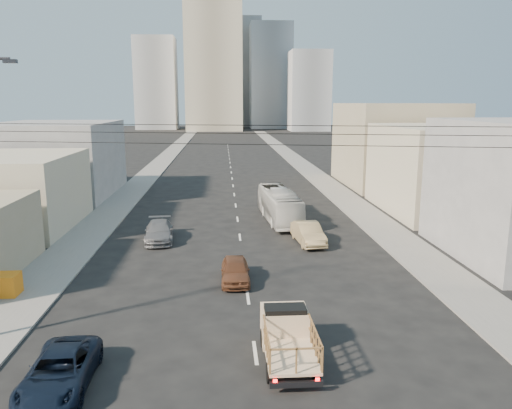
{
  "coord_description": "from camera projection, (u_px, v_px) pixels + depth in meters",
  "views": [
    {
      "loc": [
        -1.23,
        -16.85,
        10.12
      ],
      "look_at": [
        0.92,
        15.32,
        3.5
      ],
      "focal_mm": 35.0,
      "sensor_mm": 36.0,
      "label": 1
    }
  ],
  "objects": [
    {
      "name": "bldg_left_mid",
      "position": [
        3.0,
        192.0,
        40.2
      ],
      "size": [
        11.0,
        12.0,
        6.0
      ],
      "primitive_type": "cube",
      "color": "#C0B89B",
      "rests_on": "ground"
    },
    {
      "name": "bldg_right_mid",
      "position": [
        446.0,
        169.0,
        46.43
      ],
      "size": [
        11.0,
        14.0,
        8.0
      ],
      "primitive_type": "cube",
      "color": "#C0B89B",
      "rests_on": "ground"
    },
    {
      "name": "crate_stack",
      "position": [
        1.0,
        285.0,
        26.29
      ],
      "size": [
        1.8,
        1.2,
        1.14
      ],
      "color": "orange",
      "rests_on": "sidewalk_left"
    },
    {
      "name": "lane_dashes",
      "position": [
        232.0,
        175.0,
        70.39
      ],
      "size": [
        0.15,
        104.0,
        0.01
      ],
      "color": "silver",
      "rests_on": "ground"
    },
    {
      "name": "flatbed_pickup",
      "position": [
        288.0,
        334.0,
        19.77
      ],
      "size": [
        1.95,
        4.41,
        1.9
      ],
      "color": "beige",
      "rests_on": "ground"
    },
    {
      "name": "midrise_back",
      "position": [
        239.0,
        74.0,
        210.03
      ],
      "size": [
        18.0,
        18.0,
        44.0
      ],
      "primitive_type": "cube",
      "color": "gray",
      "rests_on": "ground"
    },
    {
      "name": "sedan_tan",
      "position": [
        308.0,
        233.0,
        36.3
      ],
      "size": [
        2.07,
        4.78,
        1.53
      ],
      "primitive_type": "imported",
      "rotation": [
        0.0,
        0.0,
        0.1
      ],
      "color": "tan",
      "rests_on": "ground"
    },
    {
      "name": "ground",
      "position": [
        259.0,
        379.0,
        18.59
      ],
      "size": [
        420.0,
        420.0,
        0.0
      ],
      "primitive_type": "plane",
      "color": "black",
      "rests_on": "ground"
    },
    {
      "name": "sidewalk_left",
      "position": [
        162.0,
        162.0,
        86.22
      ],
      "size": [
        3.5,
        180.0,
        0.12
      ],
      "primitive_type": "cube",
      "color": "slate",
      "rests_on": "ground"
    },
    {
      "name": "navy_pickup",
      "position": [
        60.0,
        371.0,
        17.88
      ],
      "size": [
        2.28,
        4.82,
        1.33
      ],
      "primitive_type": "imported",
      "rotation": [
        0.0,
        0.0,
        0.02
      ],
      "color": "black",
      "rests_on": "ground"
    },
    {
      "name": "city_bus",
      "position": [
        279.0,
        205.0,
        43.21
      ],
      "size": [
        3.06,
        10.07,
        2.76
      ],
      "primitive_type": "imported",
      "rotation": [
        0.0,
        0.0,
        0.07
      ],
      "color": "beige",
      "rests_on": "ground"
    },
    {
      "name": "sedan_grey",
      "position": [
        159.0,
        231.0,
        37.01
      ],
      "size": [
        2.44,
        5.09,
        1.43
      ],
      "primitive_type": "imported",
      "rotation": [
        0.0,
        0.0,
        0.09
      ],
      "color": "slate",
      "rests_on": "ground"
    },
    {
      "name": "sidewalk_right",
      "position": [
        297.0,
        161.0,
        87.76
      ],
      "size": [
        3.5,
        180.0,
        0.12
      ],
      "primitive_type": "cube",
      "color": "slate",
      "rests_on": "ground"
    },
    {
      "name": "midrise_ne",
      "position": [
        270.0,
        77.0,
        196.56
      ],
      "size": [
        16.0,
        16.0,
        40.0
      ],
      "primitive_type": "cube",
      "color": "gray",
      "rests_on": "ground"
    },
    {
      "name": "midrise_nw",
      "position": [
        156.0,
        84.0,
        189.39
      ],
      "size": [
        15.0,
        15.0,
        34.0
      ],
      "primitive_type": "cube",
      "color": "gray",
      "rests_on": "ground"
    },
    {
      "name": "overhead_wires",
      "position": [
        256.0,
        134.0,
        18.25
      ],
      "size": [
        23.01,
        5.02,
        0.72
      ],
      "color": "black",
      "rests_on": "ground"
    },
    {
      "name": "bldg_right_far",
      "position": [
        394.0,
        144.0,
        61.9
      ],
      "size": [
        12.0,
        16.0,
        10.0
      ],
      "primitive_type": "cube",
      "color": "tan",
      "rests_on": "ground"
    },
    {
      "name": "bldg_left_far",
      "position": [
        56.0,
        159.0,
        54.63
      ],
      "size": [
        12.0,
        16.0,
        8.0
      ],
      "primitive_type": "cube",
      "color": "gray",
      "rests_on": "ground"
    },
    {
      "name": "sedan_brown",
      "position": [
        235.0,
        270.0,
        28.55
      ],
      "size": [
        1.62,
        4.01,
        1.36
      ],
      "primitive_type": "imported",
      "rotation": [
        0.0,
        0.0,
        -0.0
      ],
      "color": "brown",
      "rests_on": "ground"
    },
    {
      "name": "midrise_east",
      "position": [
        309.0,
        91.0,
        179.0
      ],
      "size": [
        14.0,
        14.0,
        28.0
      ],
      "primitive_type": "cube",
      "color": "gray",
      "rests_on": "ground"
    },
    {
      "name": "high_rise_tower",
      "position": [
        213.0,
        46.0,
        178.44
      ],
      "size": [
        20.0,
        20.0,
        60.0
      ],
      "primitive_type": "cube",
      "color": "tan",
      "rests_on": "ground"
    }
  ]
}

